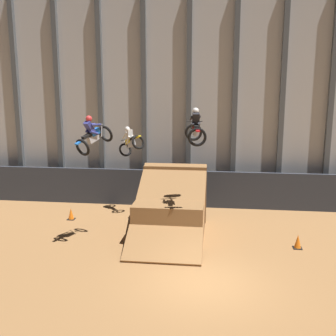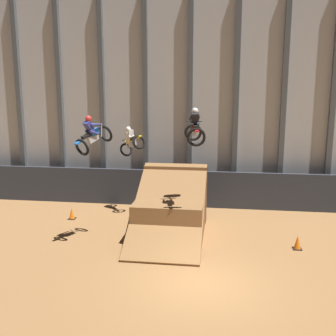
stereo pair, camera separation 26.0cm
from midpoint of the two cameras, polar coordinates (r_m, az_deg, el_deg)
ground_plane at (r=13.78m, az=4.60°, el=-16.32°), size 60.00×60.00×0.00m
arena_back_wall at (r=22.31m, az=6.04°, el=10.40°), size 32.00×0.40×12.19m
lower_barrier at (r=21.78m, az=5.71°, el=-3.11°), size 31.36×0.20×2.03m
dirt_ramp at (r=18.05m, az=0.12°, el=-6.12°), size 3.05×5.41×2.95m
rider_bike_left_air at (r=16.41m, az=-11.29°, el=4.66°), size 1.43×1.84×1.64m
rider_bike_center_air at (r=20.49m, az=-5.80°, el=3.79°), size 1.69×1.71×1.66m
rider_bike_right_air at (r=15.77m, az=3.53°, el=5.68°), size 0.97×1.80×1.46m
traffic_cone_near_ramp at (r=17.15m, az=17.90°, el=-10.16°), size 0.36×0.36×0.58m
traffic_cone_arena_edge at (r=20.45m, az=-14.25°, el=-6.49°), size 0.36×0.36×0.58m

